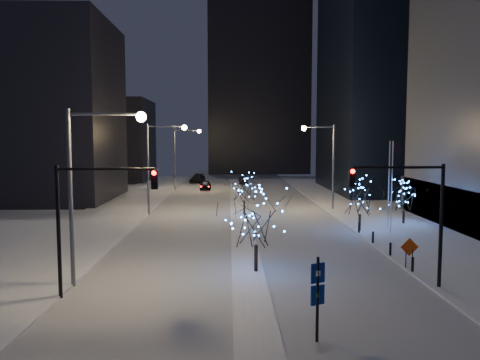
{
  "coord_description": "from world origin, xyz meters",
  "views": [
    {
      "loc": [
        -1.16,
        -24.08,
        8.35
      ],
      "look_at": [
        -0.27,
        13.77,
        5.0
      ],
      "focal_mm": 35.0,
      "sensor_mm": 36.0,
      "label": 1
    }
  ],
  "objects_px": {
    "car_near": "(205,185)",
    "holiday_tree_median_far": "(244,188)",
    "street_lamp_w_mid": "(158,156)",
    "holiday_tree_median_near": "(256,220)",
    "street_lamp_w_far": "(181,150)",
    "car_far": "(198,179)",
    "construction_sign": "(409,250)",
    "holiday_tree_plaza_near": "(360,198)",
    "traffic_signal_east": "(414,205)",
    "car_mid": "(243,181)",
    "traffic_signal_west": "(88,208)",
    "wayfinding_sign": "(318,290)",
    "holiday_tree_plaza_far": "(404,197)",
    "street_lamp_w_near": "(89,172)",
    "street_lamp_east": "(326,155)"
  },
  "relations": [
    {
      "from": "holiday_tree_median_near",
      "to": "traffic_signal_east",
      "type": "bearing_deg",
      "value": -21.39
    },
    {
      "from": "holiday_tree_plaza_far",
      "to": "traffic_signal_west",
      "type": "bearing_deg",
      "value": -139.87
    },
    {
      "from": "wayfinding_sign",
      "to": "construction_sign",
      "type": "bearing_deg",
      "value": 28.32
    },
    {
      "from": "street_lamp_east",
      "to": "traffic_signal_west",
      "type": "relative_size",
      "value": 1.43
    },
    {
      "from": "car_near",
      "to": "holiday_tree_plaza_far",
      "type": "relative_size",
      "value": 1.07
    },
    {
      "from": "street_lamp_w_far",
      "to": "car_far",
      "type": "relative_size",
      "value": 1.82
    },
    {
      "from": "holiday_tree_plaza_near",
      "to": "wayfinding_sign",
      "type": "xyz_separation_m",
      "value": [
        -8.05,
        -22.45,
        -0.92
      ]
    },
    {
      "from": "street_lamp_w_far",
      "to": "car_near",
      "type": "height_order",
      "value": "street_lamp_w_far"
    },
    {
      "from": "street_lamp_east",
      "to": "traffic_signal_east",
      "type": "bearing_deg",
      "value": -92.26
    },
    {
      "from": "street_lamp_w_mid",
      "to": "car_mid",
      "type": "relative_size",
      "value": 2.54
    },
    {
      "from": "street_lamp_w_mid",
      "to": "holiday_tree_median_near",
      "type": "relative_size",
      "value": 1.98
    },
    {
      "from": "street_lamp_w_far",
      "to": "car_far",
      "type": "height_order",
      "value": "street_lamp_w_far"
    },
    {
      "from": "holiday_tree_median_near",
      "to": "holiday_tree_plaza_near",
      "type": "xyz_separation_m",
      "value": [
        10.0,
        12.57,
        -0.24
      ]
    },
    {
      "from": "street_lamp_w_near",
      "to": "holiday_tree_median_near",
      "type": "xyz_separation_m",
      "value": [
        9.44,
        2.3,
        -3.15
      ]
    },
    {
      "from": "street_lamp_w_near",
      "to": "wayfinding_sign",
      "type": "bearing_deg",
      "value": -33.63
    },
    {
      "from": "street_lamp_w_mid",
      "to": "car_near",
      "type": "xyz_separation_m",
      "value": [
        3.89,
        25.4,
        -5.75
      ]
    },
    {
      "from": "street_lamp_w_far",
      "to": "holiday_tree_median_near",
      "type": "distance_m",
      "value": 48.72
    },
    {
      "from": "street_lamp_w_near",
      "to": "construction_sign",
      "type": "xyz_separation_m",
      "value": [
        19.24,
        2.83,
        -5.19
      ]
    },
    {
      "from": "traffic_signal_east",
      "to": "car_mid",
      "type": "bearing_deg",
      "value": 97.01
    },
    {
      "from": "car_far",
      "to": "holiday_tree_median_far",
      "type": "relative_size",
      "value": 1.22
    },
    {
      "from": "traffic_signal_east",
      "to": "car_near",
      "type": "height_order",
      "value": "traffic_signal_east"
    },
    {
      "from": "holiday_tree_plaza_far",
      "to": "construction_sign",
      "type": "height_order",
      "value": "holiday_tree_plaza_far"
    },
    {
      "from": "street_lamp_w_near",
      "to": "construction_sign",
      "type": "relative_size",
      "value": 5.19
    },
    {
      "from": "street_lamp_w_far",
      "to": "holiday_tree_median_near",
      "type": "relative_size",
      "value": 1.98
    },
    {
      "from": "construction_sign",
      "to": "holiday_tree_plaza_near",
      "type": "bearing_deg",
      "value": 88.03
    },
    {
      "from": "street_lamp_w_near",
      "to": "car_far",
      "type": "xyz_separation_m",
      "value": [
        1.8,
        62.6,
        -5.7
      ]
    },
    {
      "from": "street_lamp_w_near",
      "to": "holiday_tree_median_far",
      "type": "bearing_deg",
      "value": 68.91
    },
    {
      "from": "street_lamp_w_mid",
      "to": "street_lamp_w_far",
      "type": "xyz_separation_m",
      "value": [
        0.0,
        25.0,
        0.0
      ]
    },
    {
      "from": "traffic_signal_west",
      "to": "holiday_tree_plaza_near",
      "type": "distance_m",
      "value": 25.42
    },
    {
      "from": "car_near",
      "to": "construction_sign",
      "type": "xyz_separation_m",
      "value": [
        15.35,
        -47.57,
        0.56
      ]
    },
    {
      "from": "traffic_signal_east",
      "to": "car_far",
      "type": "distance_m",
      "value": 65.73
    },
    {
      "from": "street_lamp_east",
      "to": "holiday_tree_median_near",
      "type": "bearing_deg",
      "value": -110.45
    },
    {
      "from": "car_near",
      "to": "construction_sign",
      "type": "height_order",
      "value": "construction_sign"
    },
    {
      "from": "street_lamp_w_mid",
      "to": "holiday_tree_median_far",
      "type": "xyz_separation_m",
      "value": [
        9.44,
        -0.53,
        -3.49
      ]
    },
    {
      "from": "street_lamp_w_near",
      "to": "holiday_tree_plaza_far",
      "type": "xyz_separation_m",
      "value": [
        24.75,
        18.44,
        -3.78
      ]
    },
    {
      "from": "car_near",
      "to": "wayfinding_sign",
      "type": "bearing_deg",
      "value": -82.62
    },
    {
      "from": "street_lamp_w_near",
      "to": "car_near",
      "type": "relative_size",
      "value": 2.29
    },
    {
      "from": "street_lamp_w_mid",
      "to": "car_near",
      "type": "height_order",
      "value": "street_lamp_w_mid"
    },
    {
      "from": "street_lamp_w_far",
      "to": "car_near",
      "type": "xyz_separation_m",
      "value": [
        3.89,
        0.4,
        -5.75
      ]
    },
    {
      "from": "traffic_signal_west",
      "to": "wayfinding_sign",
      "type": "height_order",
      "value": "traffic_signal_west"
    },
    {
      "from": "street_lamp_w_far",
      "to": "holiday_tree_median_near",
      "type": "height_order",
      "value": "street_lamp_w_far"
    },
    {
      "from": "car_far",
      "to": "wayfinding_sign",
      "type": "xyz_separation_m",
      "value": [
        9.58,
        -70.18,
        1.39
      ]
    },
    {
      "from": "street_lamp_w_near",
      "to": "street_lamp_east",
      "type": "xyz_separation_m",
      "value": [
        19.02,
        28.0,
        -0.05
      ]
    },
    {
      "from": "car_far",
      "to": "wayfinding_sign",
      "type": "bearing_deg",
      "value": -73.49
    },
    {
      "from": "car_near",
      "to": "holiday_tree_median_far",
      "type": "relative_size",
      "value": 0.97
    },
    {
      "from": "holiday_tree_plaza_far",
      "to": "holiday_tree_median_far",
      "type": "bearing_deg",
      "value": 158.5
    },
    {
      "from": "street_lamp_w_mid",
      "to": "holiday_tree_median_near",
      "type": "distance_m",
      "value": 24.78
    },
    {
      "from": "holiday_tree_plaza_far",
      "to": "street_lamp_w_near",
      "type": "bearing_deg",
      "value": -143.31
    },
    {
      "from": "holiday_tree_median_far",
      "to": "holiday_tree_plaza_near",
      "type": "height_order",
      "value": "holiday_tree_plaza_near"
    },
    {
      "from": "car_far",
      "to": "holiday_tree_plaza_near",
      "type": "xyz_separation_m",
      "value": [
        17.63,
        -47.73,
        2.31
      ]
    }
  ]
}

